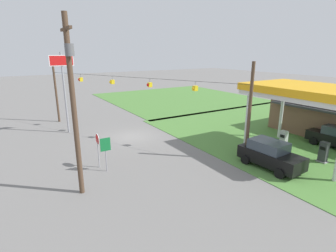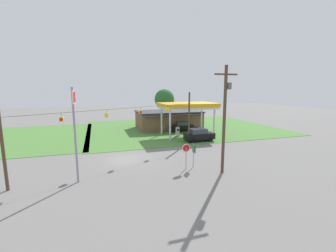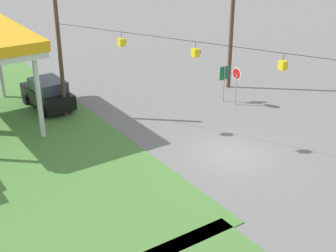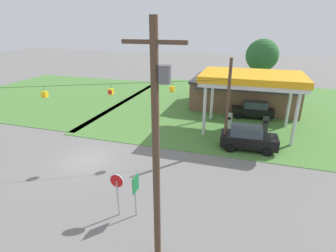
{
  "view_description": "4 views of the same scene",
  "coord_description": "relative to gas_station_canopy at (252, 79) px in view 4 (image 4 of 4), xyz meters",
  "views": [
    {
      "loc": [
        22.29,
        -9.56,
        7.9
      ],
      "look_at": [
        4.83,
        1.08,
        2.07
      ],
      "focal_mm": 28.0,
      "sensor_mm": 36.0,
      "label": 1
    },
    {
      "loc": [
        -2.88,
        -24.23,
        7.74
      ],
      "look_at": [
        5.57,
        2.06,
        3.14
      ],
      "focal_mm": 24.0,
      "sensor_mm": 36.0,
      "label": 2
    },
    {
      "loc": [
        -15.84,
        14.64,
        11.28
      ],
      "look_at": [
        2.4,
        2.31,
        1.32
      ],
      "focal_mm": 50.0,
      "sensor_mm": 36.0,
      "label": 3
    },
    {
      "loc": [
        11.07,
        -14.87,
        9.49
      ],
      "look_at": [
        5.48,
        2.99,
        2.22
      ],
      "focal_mm": 28.0,
      "sensor_mm": 36.0,
      "label": 4
    }
  ],
  "objects": [
    {
      "name": "gas_station_store",
      "position": [
        -0.64,
        7.91,
        -3.2
      ],
      "size": [
        12.26,
        7.92,
        3.44
      ],
      "color": "brown",
      "rests_on": "ground"
    },
    {
      "name": "gas_station_canopy",
      "position": [
        0.0,
        0.0,
        0.0
      ],
      "size": [
        8.83,
        5.96,
        5.47
      ],
      "color": "silver",
      "rests_on": "ground"
    },
    {
      "name": "tree_behind_station",
      "position": [
        1.17,
        16.65,
        0.38
      ],
      "size": [
        4.61,
        4.61,
        7.65
      ],
      "color": "#4C3828",
      "rests_on": "ground"
    },
    {
      "name": "car_at_pumps_rear",
      "position": [
        0.54,
        4.11,
        -3.98
      ],
      "size": [
        4.43,
        2.22,
        1.87
      ],
      "rotation": [
        0.0,
        0.0,
        3.18
      ],
      "color": "black",
      "rests_on": "ground"
    },
    {
      "name": "grass_verge_station_corner",
      "position": [
        2.0,
        7.93,
        -4.92
      ],
      "size": [
        36.0,
        28.0,
        0.04
      ],
      "primitive_type": "cube",
      "color": "#4C7F38",
      "rests_on": "ground"
    },
    {
      "name": "utility_pole_main",
      "position": [
        -3.16,
        -16.25,
        0.53
      ],
      "size": [
        2.2,
        0.44,
        9.78
      ],
      "color": "#4C3828",
      "rests_on": "ground"
    },
    {
      "name": "grass_verge_opposite_corner",
      "position": [
        -27.27,
        6.5,
        -4.92
      ],
      "size": [
        24.0,
        24.0,
        0.04
      ],
      "primitive_type": "cube",
      "color": "#4C7F38",
      "rests_on": "ground"
    },
    {
      "name": "fuel_pump_far",
      "position": [
        1.67,
        -0.0,
        -4.19
      ],
      "size": [
        0.71,
        0.56,
        1.58
      ],
      "color": "gray",
      "rests_on": "ground"
    },
    {
      "name": "route_sign",
      "position": [
        -5.15,
        -14.09,
        -3.23
      ],
      "size": [
        0.1,
        0.7,
        2.4
      ],
      "color": "gray",
      "rests_on": "ground"
    },
    {
      "name": "fuel_pump_near",
      "position": [
        -1.67,
        -0.0,
        -4.19
      ],
      "size": [
        0.71,
        0.56,
        1.58
      ],
      "color": "gray",
      "rests_on": "ground"
    },
    {
      "name": "signal_span_gantry",
      "position": [
        -11.27,
        -9.51,
        -0.94
      ],
      "size": [
        19.57,
        10.24,
        7.26
      ],
      "color": "#4C3828",
      "rests_on": "ground"
    },
    {
      "name": "ground_plane",
      "position": [
        -11.27,
        -9.5,
        -4.94
      ],
      "size": [
        160.0,
        160.0,
        0.0
      ],
      "primitive_type": "plane",
      "color": "slate"
    },
    {
      "name": "stop_sign_roadside",
      "position": [
        -6.07,
        -14.33,
        -3.12
      ],
      "size": [
        0.8,
        0.08,
        2.5
      ],
      "rotation": [
        0.0,
        0.0,
        3.14
      ],
      "color": "#99999E",
      "rests_on": "ground"
    },
    {
      "name": "car_at_pumps_front",
      "position": [
        0.19,
        -4.11,
        -3.95
      ],
      "size": [
        4.5,
        2.29,
        1.93
      ],
      "rotation": [
        0.0,
        0.0,
        0.05
      ],
      "color": "black",
      "rests_on": "ground"
    }
  ]
}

